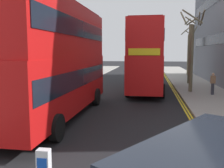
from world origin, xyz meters
The scene contains 10 objects.
sidewalk_right centered at (6.50, 16.00, 0.07)m, with size 4.00×80.00×0.14m, color #9E9991.
sidewalk_left centered at (-6.50, 16.00, 0.07)m, with size 4.00×80.00×0.14m, color #9E9991.
kerb_line_outer centered at (4.40, 14.00, 0.00)m, with size 0.10×56.00×0.01m, color yellow.
kerb_line_inner centered at (4.24, 14.00, 0.00)m, with size 0.10×56.00×0.01m, color yellow.
double_decker_bus_away centered at (-2.31, 11.33, 3.03)m, with size 2.92×10.84×5.64m.
double_decker_bus_oncoming centered at (2.01, 21.12, 3.03)m, with size 3.00×10.87×5.64m.
pedestrian_far centered at (6.85, 18.92, 0.99)m, with size 0.34×0.22×1.62m.
street_tree_near centered at (7.46, 36.06, 3.18)m, with size 2.07×1.73×6.60m.
street_tree_mid centered at (6.20, 25.99, 3.29)m, with size 1.55×1.52×6.92m.
street_tree_far centered at (5.47, 20.32, 3.30)m, with size 1.70×1.69×6.36m.
Camera 1 is at (2.24, -0.92, 3.30)m, focal length 41.62 mm.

